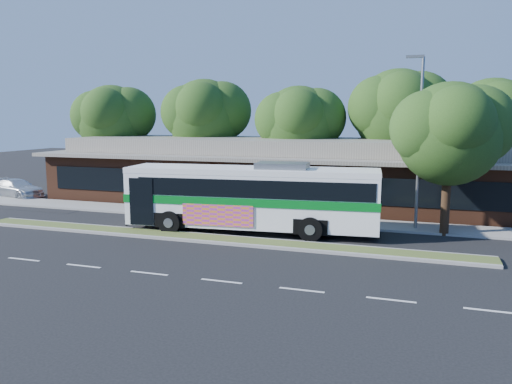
# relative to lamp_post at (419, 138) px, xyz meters

# --- Properties ---
(ground) EXTENTS (120.00, 120.00, 0.00)m
(ground) POSITION_rel_lamp_post_xyz_m (-9.56, -6.00, -4.90)
(ground) COLOR black
(ground) RESTS_ON ground
(median_strip) EXTENTS (26.00, 1.10, 0.15)m
(median_strip) POSITION_rel_lamp_post_xyz_m (-9.56, -5.40, -4.83)
(median_strip) COLOR #495A26
(median_strip) RESTS_ON ground
(sidewalk) EXTENTS (44.00, 2.60, 0.12)m
(sidewalk) POSITION_rel_lamp_post_xyz_m (-9.56, 0.40, -4.84)
(sidewalk) COLOR gray
(sidewalk) RESTS_ON ground
(parking_lot) EXTENTS (14.00, 12.00, 0.01)m
(parking_lot) POSITION_rel_lamp_post_xyz_m (-27.56, 4.00, -4.90)
(parking_lot) COLOR black
(parking_lot) RESTS_ON ground
(plaza_building) EXTENTS (33.20, 11.20, 4.45)m
(plaza_building) POSITION_rel_lamp_post_xyz_m (-9.56, 6.99, -2.77)
(plaza_building) COLOR #512A19
(plaza_building) RESTS_ON ground
(lamp_post) EXTENTS (0.93, 0.18, 9.07)m
(lamp_post) POSITION_rel_lamp_post_xyz_m (0.00, 0.00, 0.00)
(lamp_post) COLOR slate
(lamp_post) RESTS_ON ground
(tree_bg_a) EXTENTS (6.47, 5.80, 8.63)m
(tree_bg_a) POSITION_rel_lamp_post_xyz_m (-24.15, 9.14, 0.97)
(tree_bg_a) COLOR black
(tree_bg_a) RESTS_ON ground
(tree_bg_b) EXTENTS (6.69, 6.00, 9.00)m
(tree_bg_b) POSITION_rel_lamp_post_xyz_m (-16.13, 10.14, 1.24)
(tree_bg_b) COLOR black
(tree_bg_b) RESTS_ON ground
(tree_bg_c) EXTENTS (6.24, 5.60, 8.26)m
(tree_bg_c) POSITION_rel_lamp_post_xyz_m (-8.16, 9.13, 0.69)
(tree_bg_c) COLOR black
(tree_bg_c) RESTS_ON ground
(tree_bg_d) EXTENTS (6.91, 6.20, 9.37)m
(tree_bg_d) POSITION_rel_lamp_post_xyz_m (-1.12, 10.15, 1.52)
(tree_bg_d) COLOR black
(tree_bg_d) RESTS_ON ground
(tree_bg_e) EXTENTS (6.47, 5.80, 8.50)m
(tree_bg_e) POSITION_rel_lamp_post_xyz_m (4.85, 9.14, 0.84)
(tree_bg_e) COLOR black
(tree_bg_e) RESTS_ON ground
(transit_bus) EXTENTS (13.27, 4.06, 3.67)m
(transit_bus) POSITION_rel_lamp_post_xyz_m (-8.06, -3.06, -2.86)
(transit_bus) COLOR white
(transit_bus) RESTS_ON ground
(sedan) EXTENTS (4.96, 2.74, 1.36)m
(sedan) POSITION_rel_lamp_post_xyz_m (-28.56, 2.23, -4.22)
(sedan) COLOR silver
(sedan) RESTS_ON ground
(sidewalk_tree) EXTENTS (5.72, 5.13, 7.69)m
(sidewalk_tree) POSITION_rel_lamp_post_xyz_m (1.81, -0.58, 0.34)
(sidewalk_tree) COLOR black
(sidewalk_tree) RESTS_ON ground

